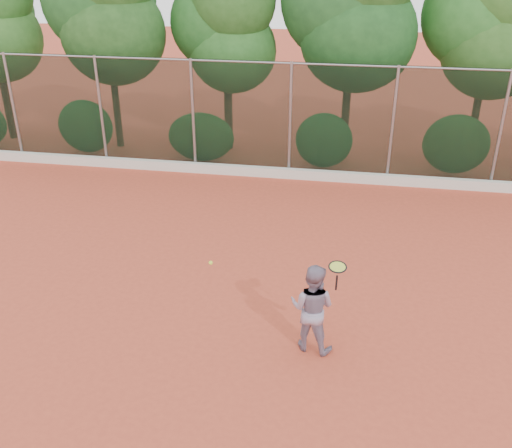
# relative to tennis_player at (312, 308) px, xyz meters

# --- Properties ---
(ground) EXTENTS (80.00, 80.00, 0.00)m
(ground) POSITION_rel_tennis_player_xyz_m (-1.39, 1.27, -0.84)
(ground) COLOR #BC452C
(ground) RESTS_ON ground
(concrete_curb) EXTENTS (24.00, 0.20, 0.30)m
(concrete_curb) POSITION_rel_tennis_player_xyz_m (-1.39, 8.09, -0.69)
(concrete_curb) COLOR silver
(concrete_curb) RESTS_ON ground
(tennis_player) EXTENTS (0.95, 0.81, 1.69)m
(tennis_player) POSITION_rel_tennis_player_xyz_m (0.00, 0.00, 0.00)
(tennis_player) COLOR gray
(tennis_player) RESTS_ON ground
(chainlink_fence) EXTENTS (24.09, 0.09, 3.50)m
(chainlink_fence) POSITION_rel_tennis_player_xyz_m (-1.39, 8.27, 1.01)
(chainlink_fence) COLOR black
(chainlink_fence) RESTS_ON ground
(foliage_backdrop) EXTENTS (23.70, 3.63, 7.55)m
(foliage_backdrop) POSITION_rel_tennis_player_xyz_m (-1.93, 10.25, 3.56)
(foliage_backdrop) COLOR #422919
(foliage_backdrop) RESTS_ON ground
(tennis_racket) EXTENTS (0.34, 0.34, 0.55)m
(tennis_racket) POSITION_rel_tennis_player_xyz_m (0.39, -0.03, 0.85)
(tennis_racket) COLOR black
(tennis_racket) RESTS_ON ground
(tennis_ball_in_flight) EXTENTS (0.07, 0.07, 0.07)m
(tennis_ball_in_flight) POSITION_rel_tennis_player_xyz_m (-1.87, 0.28, 0.56)
(tennis_ball_in_flight) COLOR #D8FA38
(tennis_ball_in_flight) RESTS_ON ground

